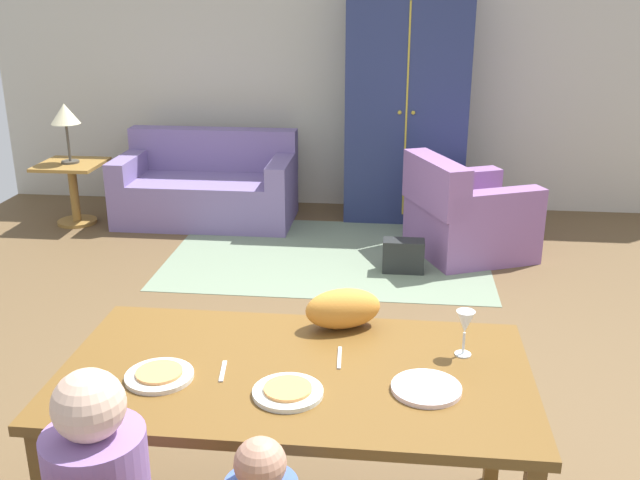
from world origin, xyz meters
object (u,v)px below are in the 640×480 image
(plate_near_child, at_px, (288,392))
(plate_near_woman, at_px, (426,388))
(side_table, at_px, (73,184))
(armoire, at_px, (406,107))
(couch, at_px, (208,188))
(cat, at_px, (343,309))
(table_lamp, at_px, (65,116))
(armchair, at_px, (465,216))
(handbag, at_px, (403,256))
(dining_table, at_px, (295,386))
(plate_near_man, at_px, (159,376))
(wine_glass, at_px, (465,324))

(plate_near_child, bearing_deg, plate_near_woman, 9.40)
(side_table, bearing_deg, armoire, 10.41)
(plate_near_child, relative_size, couch, 0.15)
(cat, distance_m, table_lamp, 4.43)
(armchair, bearing_deg, handbag, -136.28)
(dining_table, relative_size, plate_near_man, 7.03)
(dining_table, xyz_separation_m, plate_near_man, (-0.48, -0.12, 0.08))
(dining_table, relative_size, wine_glass, 9.45)
(couch, xyz_separation_m, side_table, (-1.21, -0.26, 0.07))
(armchair, bearing_deg, plate_near_child, -104.50)
(armchair, relative_size, table_lamp, 2.09)
(table_lamp, bearing_deg, couch, 12.07)
(plate_near_child, bearing_deg, dining_table, 90.00)
(plate_near_child, height_order, cat, cat)
(plate_near_man, relative_size, couch, 0.15)
(cat, xyz_separation_m, couch, (-1.57, 3.71, -0.54))
(armchair, bearing_deg, plate_near_woman, -97.21)
(dining_table, distance_m, couch, 4.34)
(armchair, xyz_separation_m, table_lamp, (-3.55, 0.42, 0.69))
(plate_near_child, relative_size, wine_glass, 1.34)
(cat, xyz_separation_m, handbag, (0.28, 2.56, -0.71))
(handbag, bearing_deg, table_lamp, 163.56)
(plate_near_woman, relative_size, side_table, 0.43)
(table_lamp, relative_size, handbag, 1.69)
(plate_near_woman, bearing_deg, armchair, 82.79)
(handbag, bearing_deg, wine_glass, -85.70)
(plate_near_man, bearing_deg, plate_near_child, -7.08)
(dining_table, height_order, armchair, armchair)
(armoire, relative_size, handbag, 6.56)
(plate_near_man, height_order, couch, couch)
(dining_table, distance_m, armchair, 3.55)
(couch, height_order, handbag, couch)
(plate_near_man, bearing_deg, armchair, 68.20)
(plate_near_woman, height_order, side_table, plate_near_woman)
(dining_table, xyz_separation_m, couch, (-1.42, 4.08, -0.38))
(armoire, height_order, side_table, armoire)
(couch, xyz_separation_m, table_lamp, (-1.21, -0.26, 0.70))
(table_lamp, distance_m, handbag, 3.30)
(plate_near_man, xyz_separation_m, plate_near_woman, (0.97, 0.02, 0.00))
(dining_table, bearing_deg, armchair, 74.77)
(plate_near_man, bearing_deg, armoire, 78.68)
(couch, bearing_deg, dining_table, -70.85)
(table_lamp, xyz_separation_m, handbag, (3.05, -0.90, -0.88))
(armchair, distance_m, side_table, 3.58)
(plate_near_woman, distance_m, table_lamp, 5.01)
(side_table, xyz_separation_m, handbag, (3.05, -0.90, -0.25))
(dining_table, distance_m, cat, 0.43)
(wine_glass, height_order, couch, wine_glass)
(handbag, bearing_deg, side_table, 163.56)
(plate_near_child, distance_m, cat, 0.58)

